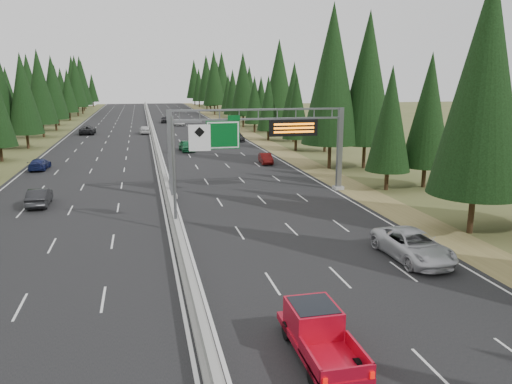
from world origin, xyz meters
TOP-DOWN VIEW (x-y plane):
  - road at (0.00, 80.00)m, footprint 32.00×260.00m
  - shoulder_right at (17.80, 80.00)m, footprint 3.60×260.00m
  - shoulder_left at (-17.80, 80.00)m, footprint 3.60×260.00m
  - median_barrier at (0.00, 80.00)m, footprint 0.70×260.00m
  - sign_gantry at (8.92, 34.88)m, footprint 16.75×0.98m
  - hov_sign_pole at (0.58, 24.97)m, footprint 2.80×0.50m
  - tree_row_right at (22.00, 74.11)m, footprint 12.32×245.38m
  - tree_row_left at (-21.94, 72.52)m, footprint 12.07×242.86m
  - silver_minivan at (13.26, 16.16)m, footprint 3.00×6.17m
  - red_pickup at (4.23, 7.70)m, footprint 1.95×5.47m
  - car_ahead_green at (4.31, 64.13)m, footprint 2.30×4.85m
  - car_ahead_dkred at (12.98, 51.03)m, footprint 1.63×3.99m
  - car_ahead_dkgrey at (13.68, 74.55)m, footprint 2.16×5.26m
  - car_ahead_white at (6.30, 105.64)m, footprint 2.39×5.10m
  - car_ahead_far at (3.55, 113.63)m, footprint 1.97×4.66m
  - car_onc_near at (-10.68, 34.67)m, footprint 1.69×4.55m
  - car_onc_blue at (-13.88, 52.75)m, footprint 2.07×4.64m
  - car_onc_white at (-1.50, 89.73)m, footprint 1.85×4.59m
  - car_onc_far at (-12.14, 91.43)m, footprint 2.71×5.85m

SIDE VIEW (x-z plane):
  - shoulder_right at x=17.80m, z-range 0.00..0.06m
  - shoulder_left at x=-17.80m, z-range 0.00..0.06m
  - road at x=0.00m, z-range 0.00..0.08m
  - median_barrier at x=0.00m, z-range -0.01..0.84m
  - car_ahead_dkred at x=12.98m, z-range 0.08..1.36m
  - car_onc_blue at x=-13.88m, z-range 0.08..1.40m
  - car_ahead_white at x=6.30m, z-range 0.08..1.49m
  - car_onc_near at x=-10.68m, z-range 0.08..1.56m
  - car_ahead_dkgrey at x=13.68m, z-range 0.08..1.60m
  - car_onc_white at x=-1.50m, z-range 0.08..1.64m
  - car_ahead_far at x=3.55m, z-range 0.08..1.65m
  - car_ahead_green at x=4.31m, z-range 0.08..1.68m
  - car_onc_far at x=-12.14m, z-range 0.08..1.70m
  - silver_minivan at x=13.26m, z-range 0.08..1.77m
  - red_pickup at x=4.23m, z-range 0.18..1.96m
  - hov_sign_pole at x=0.58m, z-range 0.72..8.72m
  - sign_gantry at x=8.92m, z-range 1.37..9.17m
  - tree_row_left at x=-21.94m, z-range -0.35..18.26m
  - tree_row_right at x=22.00m, z-range 0.00..18.93m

